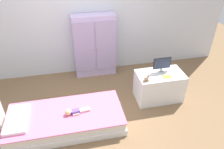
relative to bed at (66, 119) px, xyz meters
name	(u,v)px	position (x,y,z in m)	size (l,w,h in m)	color
ground_plane	(91,119)	(0.40, 0.06, -0.14)	(10.00, 10.00, 0.02)	brown
back_wall	(77,11)	(0.40, 1.63, 1.22)	(6.40, 0.05, 2.70)	silver
bed	(66,119)	(0.00, 0.00, 0.00)	(1.80, 0.84, 0.26)	white
pillow	(17,119)	(-0.70, 0.00, 0.16)	(0.32, 0.60, 0.05)	white
doll	(73,112)	(0.12, -0.03, 0.17)	(0.39, 0.14, 0.10)	#6B4CB2
wardrobe	(95,46)	(0.69, 1.44, 0.53)	(0.86, 0.31, 1.31)	silver
tv_stand	(159,86)	(1.70, 0.35, 0.14)	(0.83, 0.48, 0.54)	white
tv_monitor	(162,64)	(1.74, 0.43, 0.57)	(0.32, 0.10, 0.27)	#99999E
rocking_horse_toy	(147,78)	(1.38, 0.19, 0.47)	(0.11, 0.04, 0.13)	#8E6642
book_yellow	(167,76)	(1.76, 0.24, 0.42)	(0.13, 0.08, 0.02)	gold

